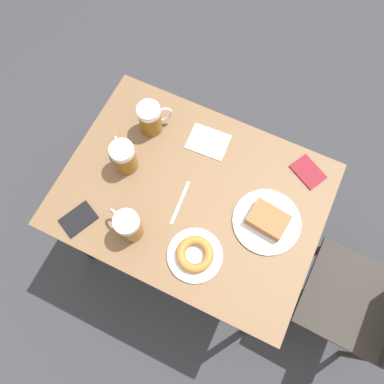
{
  "coord_description": "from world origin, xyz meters",
  "views": [
    {
      "loc": [
        0.44,
        0.21,
        2.08
      ],
      "look_at": [
        0.0,
        0.0,
        0.75
      ],
      "focal_mm": 35.0,
      "sensor_mm": 36.0,
      "label": 1
    }
  ],
  "objects_px": {
    "beer_mug_left": "(124,156)",
    "beer_mug_center": "(128,226)",
    "plate_with_donut": "(195,255)",
    "napkin_folded": "(208,142)",
    "passport_near_edge": "(79,219)",
    "passport_far_edge": "(308,172)",
    "beer_mug_right": "(151,118)",
    "fork": "(180,203)",
    "plate_with_cake": "(267,221)"
  },
  "relations": [
    {
      "from": "plate_with_donut",
      "to": "plate_with_cake",
      "type": "bearing_deg",
      "value": 140.58
    },
    {
      "from": "beer_mug_left",
      "to": "beer_mug_center",
      "type": "relative_size",
      "value": 1.0
    },
    {
      "from": "plate_with_cake",
      "to": "passport_far_edge",
      "type": "height_order",
      "value": "plate_with_cake"
    },
    {
      "from": "napkin_folded",
      "to": "fork",
      "type": "height_order",
      "value": "same"
    },
    {
      "from": "beer_mug_left",
      "to": "napkin_folded",
      "type": "bearing_deg",
      "value": 132.19
    },
    {
      "from": "napkin_folded",
      "to": "passport_far_edge",
      "type": "xyz_separation_m",
      "value": [
        -0.05,
        0.41,
        0.0
      ]
    },
    {
      "from": "plate_with_donut",
      "to": "passport_near_edge",
      "type": "relative_size",
      "value": 1.33
    },
    {
      "from": "plate_with_cake",
      "to": "beer_mug_center",
      "type": "xyz_separation_m",
      "value": [
        0.25,
        -0.44,
        0.05
      ]
    },
    {
      "from": "beer_mug_left",
      "to": "beer_mug_center",
      "type": "xyz_separation_m",
      "value": [
        0.23,
        0.14,
        0.0
      ]
    },
    {
      "from": "beer_mug_right",
      "to": "fork",
      "type": "distance_m",
      "value": 0.35
    },
    {
      "from": "napkin_folded",
      "to": "beer_mug_center",
      "type": "bearing_deg",
      "value": -12.96
    },
    {
      "from": "napkin_folded",
      "to": "passport_near_edge",
      "type": "relative_size",
      "value": 1.09
    },
    {
      "from": "passport_far_edge",
      "to": "napkin_folded",
      "type": "bearing_deg",
      "value": -83.33
    },
    {
      "from": "plate_with_cake",
      "to": "plate_with_donut",
      "type": "distance_m",
      "value": 0.3
    },
    {
      "from": "beer_mug_center",
      "to": "beer_mug_right",
      "type": "bearing_deg",
      "value": -162.92
    },
    {
      "from": "plate_with_cake",
      "to": "fork",
      "type": "relative_size",
      "value": 1.39
    },
    {
      "from": "beer_mug_left",
      "to": "fork",
      "type": "height_order",
      "value": "beer_mug_left"
    },
    {
      "from": "napkin_folded",
      "to": "fork",
      "type": "distance_m",
      "value": 0.28
    },
    {
      "from": "beer_mug_center",
      "to": "plate_with_donut",
      "type": "bearing_deg",
      "value": 93.81
    },
    {
      "from": "beer_mug_center",
      "to": "fork",
      "type": "bearing_deg",
      "value": 146.38
    },
    {
      "from": "plate_with_cake",
      "to": "beer_mug_right",
      "type": "bearing_deg",
      "value": -107.03
    },
    {
      "from": "fork",
      "to": "passport_near_edge",
      "type": "height_order",
      "value": "passport_near_edge"
    },
    {
      "from": "plate_with_cake",
      "to": "napkin_folded",
      "type": "xyz_separation_m",
      "value": [
        -0.21,
        -0.34,
        -0.02
      ]
    },
    {
      "from": "plate_with_donut",
      "to": "beer_mug_right",
      "type": "bearing_deg",
      "value": -136.55
    },
    {
      "from": "plate_with_donut",
      "to": "napkin_folded",
      "type": "height_order",
      "value": "plate_with_donut"
    },
    {
      "from": "beer_mug_left",
      "to": "napkin_folded",
      "type": "relative_size",
      "value": 0.85
    },
    {
      "from": "plate_with_donut",
      "to": "napkin_folded",
      "type": "xyz_separation_m",
      "value": [
        -0.44,
        -0.15,
        -0.02
      ]
    },
    {
      "from": "passport_near_edge",
      "to": "plate_with_donut",
      "type": "bearing_deg",
      "value": 98.06
    },
    {
      "from": "passport_far_edge",
      "to": "beer_mug_left",
      "type": "bearing_deg",
      "value": -67.4
    },
    {
      "from": "plate_with_cake",
      "to": "beer_mug_right",
      "type": "relative_size",
      "value": 1.82
    },
    {
      "from": "plate_with_donut",
      "to": "fork",
      "type": "relative_size",
      "value": 1.1
    },
    {
      "from": "passport_far_edge",
      "to": "beer_mug_center",
      "type": "bearing_deg",
      "value": -45.52
    },
    {
      "from": "beer_mug_left",
      "to": "napkin_folded",
      "type": "xyz_separation_m",
      "value": [
        -0.23,
        0.25,
        -0.07
      ]
    },
    {
      "from": "fork",
      "to": "passport_far_edge",
      "type": "xyz_separation_m",
      "value": [
        -0.33,
        0.4,
        0.0
      ]
    },
    {
      "from": "plate_with_cake",
      "to": "napkin_folded",
      "type": "relative_size",
      "value": 1.55
    },
    {
      "from": "passport_near_edge",
      "to": "fork",
      "type": "bearing_deg",
      "value": 125.21
    },
    {
      "from": "beer_mug_left",
      "to": "passport_near_edge",
      "type": "relative_size",
      "value": 0.92
    },
    {
      "from": "fork",
      "to": "passport_near_edge",
      "type": "distance_m",
      "value": 0.38
    },
    {
      "from": "passport_far_edge",
      "to": "plate_with_donut",
      "type": "bearing_deg",
      "value": -28.12
    },
    {
      "from": "beer_mug_right",
      "to": "passport_far_edge",
      "type": "height_order",
      "value": "beer_mug_right"
    },
    {
      "from": "plate_with_donut",
      "to": "passport_near_edge",
      "type": "xyz_separation_m",
      "value": [
        0.06,
        -0.45,
        -0.01
      ]
    },
    {
      "from": "napkin_folded",
      "to": "passport_near_edge",
      "type": "height_order",
      "value": "passport_near_edge"
    },
    {
      "from": "beer_mug_right",
      "to": "napkin_folded",
      "type": "distance_m",
      "value": 0.25
    },
    {
      "from": "plate_with_donut",
      "to": "passport_near_edge",
      "type": "bearing_deg",
      "value": -81.94
    },
    {
      "from": "beer_mug_center",
      "to": "napkin_folded",
      "type": "relative_size",
      "value": 0.85
    },
    {
      "from": "beer_mug_left",
      "to": "beer_mug_center",
      "type": "bearing_deg",
      "value": 32.06
    },
    {
      "from": "napkin_folded",
      "to": "fork",
      "type": "bearing_deg",
      "value": 2.27
    },
    {
      "from": "passport_near_edge",
      "to": "passport_far_edge",
      "type": "xyz_separation_m",
      "value": [
        -0.55,
        0.71,
        0.0
      ]
    },
    {
      "from": "passport_near_edge",
      "to": "passport_far_edge",
      "type": "relative_size",
      "value": 0.99
    },
    {
      "from": "plate_with_donut",
      "to": "passport_near_edge",
      "type": "distance_m",
      "value": 0.46
    }
  ]
}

